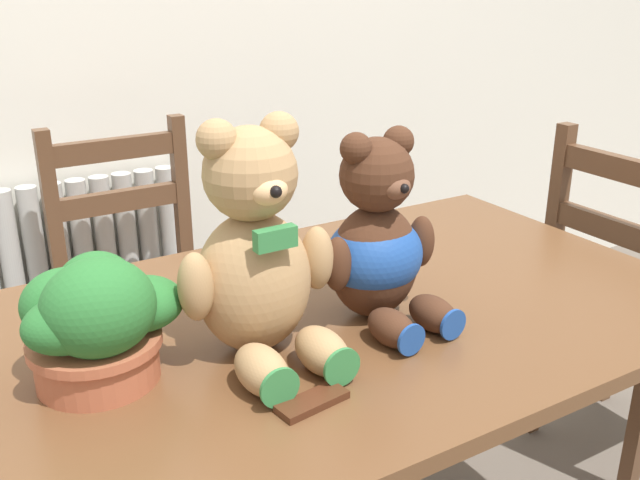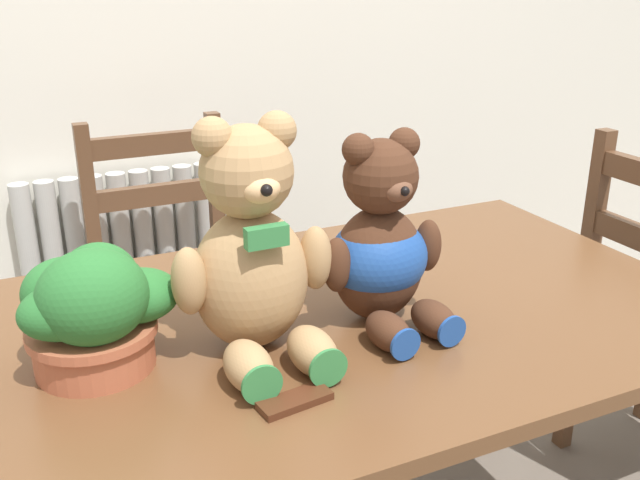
% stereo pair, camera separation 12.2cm
% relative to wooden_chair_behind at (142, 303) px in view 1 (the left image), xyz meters
% --- Properties ---
extents(radiator, '(0.62, 0.10, 0.77)m').
position_rel_wooden_chair_behind_xyz_m(radiator, '(-0.08, 0.29, -0.12)').
color(radiator, beige).
rests_on(radiator, ground_plane).
extents(dining_table, '(1.38, 0.86, 0.76)m').
position_rel_wooden_chair_behind_xyz_m(dining_table, '(0.16, -0.81, 0.18)').
color(dining_table, brown).
rests_on(dining_table, ground_plane).
extents(wooden_chair_behind, '(0.41, 0.40, 0.97)m').
position_rel_wooden_chair_behind_xyz_m(wooden_chair_behind, '(0.00, 0.00, 0.00)').
color(wooden_chair_behind, brown).
rests_on(wooden_chair_behind, ground_plane).
extents(wooden_chair_side, '(0.38, 0.39, 0.97)m').
position_rel_wooden_chair_behind_xyz_m(wooden_chair_side, '(1.15, -0.73, -0.01)').
color(wooden_chair_side, brown).
rests_on(wooden_chair_side, ground_plane).
extents(teddy_bear_left, '(0.28, 0.27, 0.40)m').
position_rel_wooden_chair_behind_xyz_m(teddy_bear_left, '(-0.05, -0.86, 0.46)').
color(teddy_bear_left, tan).
rests_on(teddy_bear_left, dining_table).
extents(teddy_bear_right, '(0.24, 0.25, 0.35)m').
position_rel_wooden_chair_behind_xyz_m(teddy_bear_right, '(0.19, -0.86, 0.42)').
color(teddy_bear_right, '#472819').
rests_on(teddy_bear_right, dining_table).
extents(potted_plant, '(0.25, 0.24, 0.22)m').
position_rel_wooden_chair_behind_xyz_m(potted_plant, '(-0.30, -0.82, 0.39)').
color(potted_plant, '#B25B3D').
rests_on(potted_plant, dining_table).
extents(chocolate_bar, '(0.12, 0.06, 0.01)m').
position_rel_wooden_chair_behind_xyz_m(chocolate_bar, '(-0.06, -1.05, 0.29)').
color(chocolate_bar, '#472314').
rests_on(chocolate_bar, dining_table).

